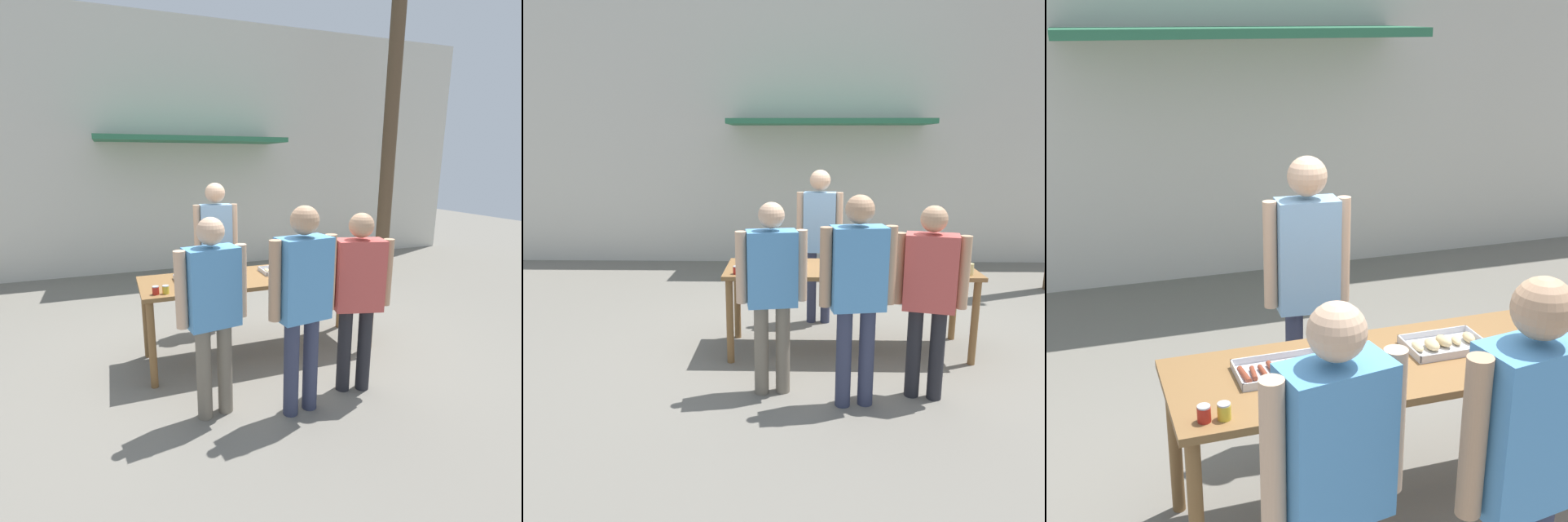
{
  "view_description": "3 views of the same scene",
  "coord_description": "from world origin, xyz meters",
  "views": [
    {
      "loc": [
        -1.41,
        -3.84,
        2.04
      ],
      "look_at": [
        0.0,
        0.0,
        1.03
      ],
      "focal_mm": 28.0,
      "sensor_mm": 36.0,
      "label": 1
    },
    {
      "loc": [
        -0.56,
        -4.92,
        2.11
      ],
      "look_at": [
        -0.66,
        0.05,
        0.93
      ],
      "focal_mm": 35.0,
      "sensor_mm": 36.0,
      "label": 2
    },
    {
      "loc": [
        -1.54,
        -3.03,
        2.57
      ],
      "look_at": [
        -0.26,
        0.83,
        1.17
      ],
      "focal_mm": 50.0,
      "sensor_mm": 36.0,
      "label": 3
    }
  ],
  "objects": [
    {
      "name": "person_customer_waiting_in_line",
      "position": [
        -0.06,
        -1.12,
        1.03
      ],
      "size": [
        0.6,
        0.29,
        1.72
      ],
      "rotation": [
        0.0,
        0.0,
        3.28
      ],
      "color": "#333851",
      "rests_on": "ground"
    },
    {
      "name": "food_tray_buns",
      "position": [
        0.24,
        0.05,
        0.9
      ],
      "size": [
        0.42,
        0.27,
        0.06
      ],
      "color": "silver",
      "rests_on": "serving_table"
    },
    {
      "name": "person_customer_holding_hotdog",
      "position": [
        -0.74,
        -0.92,
        0.98
      ],
      "size": [
        0.58,
        0.28,
        1.64
      ],
      "rotation": [
        0.0,
        0.0,
        3.3
      ],
      "color": "#756B5B",
      "rests_on": "ground"
    },
    {
      "name": "person_server_behind_table",
      "position": [
        -0.26,
        0.83,
        1.1
      ],
      "size": [
        0.52,
        0.23,
        1.8
      ],
      "rotation": [
        0.0,
        0.0,
        -0.08
      ],
      "color": "#333851",
      "rests_on": "ground"
    },
    {
      "name": "serving_table",
      "position": [
        0.0,
        0.0,
        0.78
      ],
      "size": [
        2.47,
        0.77,
        0.88
      ],
      "color": "brown",
      "rests_on": "ground"
    },
    {
      "name": "condiment_jar_mustard",
      "position": [
        -1.1,
        -0.28,
        0.92
      ],
      "size": [
        0.06,
        0.06,
        0.08
      ],
      "color": "#B22319",
      "rests_on": "serving_table"
    },
    {
      "name": "ground_plane",
      "position": [
        0.0,
        0.0,
        0.0
      ],
      "size": [
        24.0,
        24.0,
        0.0
      ],
      "primitive_type": "plane",
      "color": "slate"
    },
    {
      "name": "building_facade_back",
      "position": [
        0.0,
        3.98,
        2.26
      ],
      "size": [
        12.0,
        1.11,
        4.5
      ],
      "color": "beige",
      "rests_on": "ground"
    },
    {
      "name": "food_tray_sausages",
      "position": [
        -0.66,
        0.05,
        0.9
      ],
      "size": [
        0.46,
        0.27,
        0.04
      ],
      "color": "silver",
      "rests_on": "serving_table"
    },
    {
      "name": "condiment_jar_ketchup",
      "position": [
        -1.01,
        -0.28,
        0.92
      ],
      "size": [
        0.06,
        0.06,
        0.08
      ],
      "color": "gold",
      "rests_on": "serving_table"
    }
  ]
}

